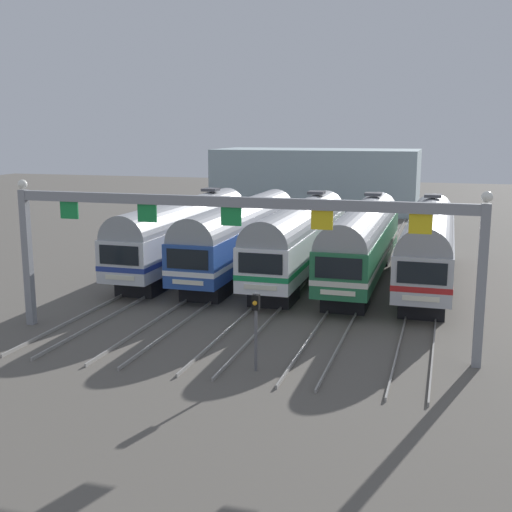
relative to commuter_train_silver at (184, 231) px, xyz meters
name	(u,v)px	position (x,y,z in m)	size (l,w,h in m)	color
ground_plane	(300,278)	(7.82, 0.00, -2.69)	(160.00, 160.00, 0.00)	#5B564F
track_bed	(342,236)	(7.82, 17.00, -2.61)	(17.14, 70.00, 0.15)	gray
commuter_train_silver	(184,231)	(0.00, 0.00, 0.00)	(2.88, 18.06, 5.05)	silver
commuter_train_blue	(241,233)	(3.91, 0.00, 0.00)	(2.88, 18.06, 4.77)	#284C9E
commuter_train_white	(300,236)	(7.82, 0.00, 0.00)	(2.88, 18.06, 5.05)	white
commuter_train_green	(363,239)	(11.73, 0.00, 0.00)	(2.88, 18.06, 5.05)	#236B42
commuter_train_stainless	(429,242)	(15.64, 0.00, 0.00)	(2.88, 18.06, 5.05)	#B2B5BA
catenary_gantry	(231,226)	(7.82, -13.50, 2.54)	(20.88, 0.44, 6.97)	gray
yard_signal_mast	(256,317)	(9.77, -16.43, -0.52)	(0.28, 0.35, 3.11)	#59595E
maintenance_building	(317,180)	(1.87, 35.15, 0.82)	(22.92, 10.00, 7.01)	#9EB2B7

